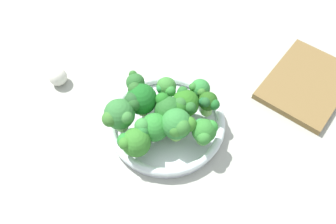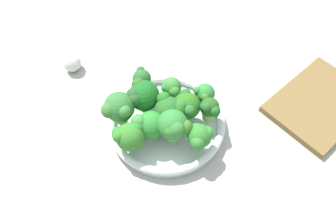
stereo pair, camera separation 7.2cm
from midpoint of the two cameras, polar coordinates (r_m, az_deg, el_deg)
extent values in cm
cube|color=#A8AB9E|center=(79.07, 3.17, -1.99)|extent=(130.00, 130.00, 2.50)
cylinder|color=white|center=(76.28, 2.69, -2.51)|extent=(24.44, 24.44, 1.42)
torus|color=white|center=(74.94, 2.73, -1.87)|extent=(25.46, 25.46, 1.74)
cylinder|color=#99D16E|center=(77.17, 3.22, 2.84)|extent=(2.53, 2.53, 1.84)
sphere|color=#3E8836|center=(75.33, 3.30, 3.92)|extent=(4.36, 4.36, 4.36)
sphere|color=#328634|center=(74.06, 3.81, 3.12)|extent=(2.44, 2.44, 2.44)
sphere|color=green|center=(74.00, 3.63, 3.15)|extent=(2.14, 2.14, 2.14)
sphere|color=green|center=(74.65, 2.42, 3.79)|extent=(2.14, 2.14, 2.14)
cylinder|color=#77BA5B|center=(70.72, 7.90, -5.22)|extent=(2.64, 2.64, 2.08)
sphere|color=#32822F|center=(68.46, 8.15, -4.15)|extent=(4.90, 4.90, 4.90)
sphere|color=#388633|center=(67.15, 7.93, -5.23)|extent=(2.79, 2.79, 2.79)
sphere|color=green|center=(68.75, 7.71, -3.06)|extent=(2.56, 2.56, 2.56)
sphere|color=green|center=(68.42, 9.33, -3.68)|extent=(2.89, 2.89, 2.89)
cylinder|color=#8AC55A|center=(74.85, -1.08, 0.97)|extent=(2.35, 2.35, 2.45)
sphere|color=#1A6820|center=(72.16, -1.12, 2.51)|extent=(6.51, 6.51, 6.51)
sphere|color=#2D6628|center=(71.77, -2.04, 4.28)|extent=(2.82, 2.82, 2.82)
sphere|color=#275D26|center=(70.13, -2.61, 1.87)|extent=(2.95, 2.95, 2.95)
sphere|color=#275829|center=(70.62, -2.66, 2.49)|extent=(3.39, 3.39, 3.39)
cylinder|color=#81BD53|center=(70.27, -3.09, -5.45)|extent=(2.00, 2.00, 1.67)
sphere|color=#36832A|center=(67.91, -3.20, -4.34)|extent=(5.77, 5.77, 5.77)
sphere|color=#39832A|center=(66.67, -5.05, -4.22)|extent=(2.52, 2.52, 2.52)
sphere|color=#2A862F|center=(67.86, -5.01, -3.72)|extent=(2.92, 2.92, 2.92)
sphere|color=#2C7B32|center=(67.54, -1.99, -2.81)|extent=(2.72, 2.72, 2.72)
cylinder|color=#91CF74|center=(73.24, -4.89, -0.92)|extent=(2.65, 2.65, 2.76)
sphere|color=#357C38|center=(70.43, -5.08, 0.62)|extent=(6.26, 6.26, 6.26)
sphere|color=#3D7B2E|center=(69.36, -6.73, 0.07)|extent=(3.26, 3.26, 3.26)
sphere|color=#3B8739|center=(70.02, -6.67, 0.56)|extent=(2.59, 2.59, 2.59)
sphere|color=#3B8338|center=(68.21, -4.12, -0.13)|extent=(2.59, 2.59, 2.59)
cylinder|color=#92CC68|center=(73.26, 2.89, -1.28)|extent=(2.63, 2.63, 1.92)
sphere|color=#286727|center=(70.86, 2.98, 0.00)|extent=(5.94, 5.94, 5.94)
sphere|color=#306E2D|center=(69.88, 5.02, 0.80)|extent=(2.76, 2.76, 2.76)
sphere|color=#237621|center=(70.65, 2.18, 1.98)|extent=(2.90, 2.90, 2.90)
cylinder|color=#7FB052|center=(71.51, 0.18, -3.52)|extent=(2.18, 2.18, 1.73)
sphere|color=#2E8930|center=(69.18, 0.19, -2.36)|extent=(5.75, 5.75, 5.75)
sphere|color=#2F8D2F|center=(68.50, 1.40, -2.63)|extent=(2.67, 2.67, 2.67)
sphere|color=#3D913D|center=(67.89, -1.82, -1.84)|extent=(3.11, 3.11, 3.11)
cylinder|color=#8CCF5C|center=(70.97, 3.63, -3.76)|extent=(2.74, 2.74, 2.60)
sphere|color=#348839|center=(68.14, 3.78, -2.33)|extent=(6.22, 6.22, 6.22)
sphere|color=#398127|center=(67.49, 5.84, -2.69)|extent=(3.03, 3.03, 3.03)
sphere|color=#3C8830|center=(66.67, 3.46, -3.23)|extent=(3.03, 3.03, 3.03)
sphere|color=#398433|center=(66.44, 4.49, -3.00)|extent=(3.42, 3.42, 3.42)
cylinder|color=#89CD63|center=(74.27, 9.36, -0.58)|extent=(2.36, 2.36, 2.72)
sphere|color=#275E1A|center=(72.09, 9.64, 0.60)|extent=(4.04, 4.04, 4.04)
sphere|color=#1F6827|center=(71.17, 10.53, -0.09)|extent=(2.30, 2.30, 2.30)
sphere|color=#1D5D2D|center=(70.84, 8.75, 0.66)|extent=(1.74, 1.74, 1.74)
sphere|color=#24602B|center=(70.62, 9.15, 0.50)|extent=(2.09, 2.09, 2.09)
cylinder|color=#82BE5B|center=(77.84, -1.55, 4.06)|extent=(2.71, 2.71, 2.66)
sphere|color=#2C692C|center=(75.79, -1.60, 5.30)|extent=(4.03, 4.03, 4.03)
sphere|color=#2D6B27|center=(76.22, -1.80, 6.64)|extent=(1.79, 1.79, 1.79)
sphere|color=#247324|center=(74.88, -1.65, 4.76)|extent=(2.25, 2.25, 2.25)
cylinder|color=#8FD263|center=(74.29, 5.73, -0.46)|extent=(2.36, 2.36, 1.84)
sphere|color=#2D761E|center=(71.99, 5.91, 0.79)|extent=(5.83, 5.83, 5.83)
sphere|color=#27671F|center=(69.97, 4.73, 0.21)|extent=(3.33, 3.33, 3.33)
sphere|color=#286D29|center=(71.93, 5.75, 2.69)|extent=(2.43, 2.43, 2.43)
sphere|color=#2B6C2A|center=(69.75, 6.47, -0.01)|extent=(2.50, 2.50, 2.50)
cylinder|color=#83BE53|center=(76.76, 8.53, 1.72)|extent=(2.23, 2.23, 1.90)
sphere|color=#328839|center=(74.88, 8.75, 2.79)|extent=(4.34, 4.34, 4.34)
sphere|color=#3B7B2E|center=(73.27, 8.84, 2.21)|extent=(1.90, 1.90, 1.90)
sphere|color=#337B2F|center=(73.79, 7.64, 3.25)|extent=(1.82, 1.82, 1.82)
sphere|color=#2B8032|center=(74.00, 9.15, 2.14)|extent=(1.76, 1.76, 1.76)
cube|color=silver|center=(70.00, -9.73, -14.90)|extent=(14.29, 13.41, 0.40)
cube|color=brown|center=(88.18, 25.71, 1.08)|extent=(26.48, 22.32, 1.60)
sphere|color=silver|center=(87.82, -13.12, 7.73)|extent=(4.34, 4.34, 4.34)
camera|label=1|loc=(0.04, -87.13, 4.17)|focal=37.30mm
camera|label=2|loc=(0.04, 92.87, -4.17)|focal=37.30mm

